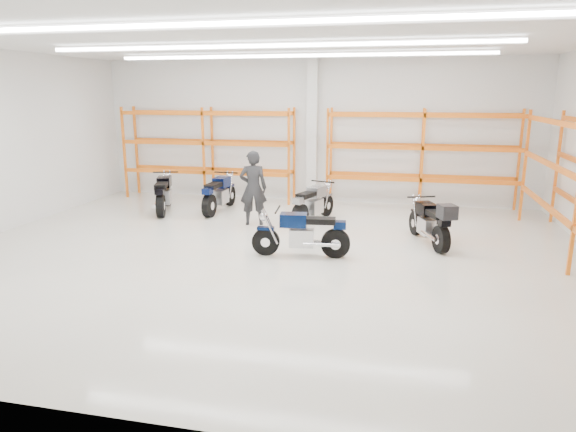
% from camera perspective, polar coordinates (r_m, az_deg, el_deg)
% --- Properties ---
extents(ground, '(14.00, 14.00, 0.00)m').
position_cam_1_polar(ground, '(11.29, -2.55, -4.23)').
color(ground, beige).
rests_on(ground, ground).
extents(room_shell, '(14.02, 12.02, 4.51)m').
position_cam_1_polar(room_shell, '(10.78, -2.70, 12.67)').
color(room_shell, white).
rests_on(room_shell, ground).
extents(motorcycle_main, '(2.12, 0.70, 1.04)m').
position_cam_1_polar(motorcycle_main, '(10.98, 1.92, -2.08)').
color(motorcycle_main, black).
rests_on(motorcycle_main, ground).
extents(motorcycle_back_a, '(0.98, 2.21, 1.12)m').
position_cam_1_polar(motorcycle_back_a, '(15.54, -13.66, 2.32)').
color(motorcycle_back_a, black).
rests_on(motorcycle_back_a, ground).
extents(motorcycle_back_b, '(0.75, 2.25, 1.10)m').
position_cam_1_polar(motorcycle_back_b, '(15.26, -7.74, 2.36)').
color(motorcycle_back_b, black).
rests_on(motorcycle_back_b, ground).
extents(motorcycle_back_c, '(0.97, 2.08, 1.06)m').
position_cam_1_polar(motorcycle_back_c, '(13.91, 2.69, 1.28)').
color(motorcycle_back_c, black).
rests_on(motorcycle_back_c, ground).
extents(motorcycle_back_d, '(1.06, 2.12, 1.12)m').
position_cam_1_polar(motorcycle_back_d, '(12.19, 15.65, -0.76)').
color(motorcycle_back_d, black).
rests_on(motorcycle_back_d, ground).
extents(standing_man, '(0.82, 0.64, 1.98)m').
position_cam_1_polar(standing_man, '(13.60, -3.89, 3.12)').
color(standing_man, black).
rests_on(standing_man, ground).
extents(structural_column, '(0.32, 0.32, 4.50)m').
position_cam_1_polar(structural_column, '(16.48, 2.72, 9.36)').
color(structural_column, white).
rests_on(structural_column, ground).
extents(pallet_racking_back_left, '(5.67, 0.87, 3.00)m').
position_cam_1_polar(pallet_racking_back_left, '(17.11, -8.89, 7.81)').
color(pallet_racking_back_left, orange).
rests_on(pallet_racking_back_left, ground).
extents(pallet_racking_back_right, '(5.67, 0.87, 3.00)m').
position_cam_1_polar(pallet_racking_back_right, '(15.94, 14.70, 7.13)').
color(pallet_racking_back_right, orange).
rests_on(pallet_racking_back_right, ground).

